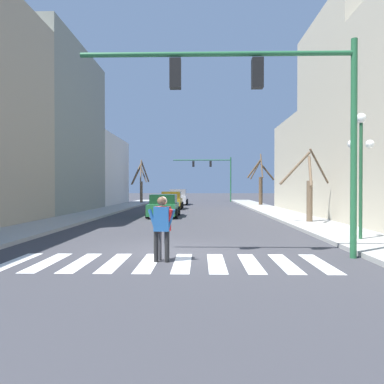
# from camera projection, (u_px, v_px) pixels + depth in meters

# --- Properties ---
(ground_plane) EXTENTS (240.00, 240.00, 0.00)m
(ground_plane) POSITION_uv_depth(u_px,v_px,m) (171.00, 252.00, 11.62)
(ground_plane) COLOR #38383D
(building_row_left) EXTENTS (6.00, 42.34, 13.10)m
(building_row_left) POSITION_uv_depth(u_px,v_px,m) (26.00, 138.00, 26.20)
(building_row_left) COLOR gray
(building_row_left) RESTS_ON ground_plane
(crosswalk_stripes) EXTENTS (8.55, 2.60, 0.01)m
(crosswalk_stripes) POSITION_uv_depth(u_px,v_px,m) (165.00, 263.00, 9.89)
(crosswalk_stripes) COLOR white
(crosswalk_stripes) RESTS_ON ground_plane
(traffic_signal_near) EXTENTS (7.83, 0.28, 6.18)m
(traffic_signal_near) POSITION_uv_depth(u_px,v_px,m) (271.00, 98.00, 10.55)
(traffic_signal_near) COLOR #236038
(traffic_signal_near) RESTS_ON ground_plane
(traffic_signal_far) EXTENTS (8.25, 0.28, 6.31)m
(traffic_signal_far) POSITION_uv_depth(u_px,v_px,m) (213.00, 169.00, 53.09)
(traffic_signal_far) COLOR #236038
(traffic_signal_far) RESTS_ON ground_plane
(street_lamp_right_corner) EXTENTS (0.95, 0.36, 4.51)m
(street_lamp_right_corner) POSITION_uv_depth(u_px,v_px,m) (361.00, 150.00, 13.39)
(street_lamp_right_corner) COLOR #1E4C2D
(street_lamp_right_corner) RESTS_ON sidewalk_right
(car_at_intersection) EXTENTS (2.20, 4.72, 1.81)m
(car_at_intersection) POSITION_uv_depth(u_px,v_px,m) (178.00, 197.00, 43.62)
(car_at_intersection) COLOR silver
(car_at_intersection) RESTS_ON ground_plane
(car_driving_toward_lane) EXTENTS (2.07, 4.65, 1.53)m
(car_driving_toward_lane) POSITION_uv_depth(u_px,v_px,m) (164.00, 206.00, 25.51)
(car_driving_toward_lane) COLOR #236B38
(car_driving_toward_lane) RESTS_ON ground_plane
(car_parked_left_far) EXTENTS (2.08, 4.10, 1.63)m
(car_parked_left_far) POSITION_uv_depth(u_px,v_px,m) (172.00, 201.00, 34.86)
(car_parked_left_far) COLOR #A38423
(car_parked_left_far) RESTS_ON ground_plane
(pedestrian_on_right_sidewalk) EXTENTS (0.60, 0.59, 1.75)m
(pedestrian_on_right_sidewalk) POSITION_uv_depth(u_px,v_px,m) (163.00, 223.00, 10.13)
(pedestrian_on_right_sidewalk) COLOR #4C4C51
(pedestrian_on_right_sidewalk) RESTS_ON ground_plane
(pedestrian_on_left_sidewalk) EXTENTS (0.75, 0.25, 1.75)m
(pedestrian_on_left_sidewalk) POSITION_uv_depth(u_px,v_px,m) (162.00, 223.00, 9.98)
(pedestrian_on_left_sidewalk) COLOR black
(pedestrian_on_left_sidewalk) RESTS_ON ground_plane
(street_tree_left_mid) EXTENTS (2.91, 2.06, 3.99)m
(street_tree_left_mid) POSITION_uv_depth(u_px,v_px,m) (308.00, 190.00, 20.26)
(street_tree_left_mid) COLOR brown
(street_tree_left_mid) RESTS_ON sidewalk_right
(street_tree_right_far) EXTENTS (2.14, 2.25, 5.31)m
(street_tree_right_far) POSITION_uv_depth(u_px,v_px,m) (141.00, 182.00, 46.37)
(street_tree_right_far) COLOR brown
(street_tree_right_far) RESTS_ON sidewalk_left
(street_tree_right_near) EXTENTS (2.97, 2.22, 5.49)m
(street_tree_right_near) POSITION_uv_depth(u_px,v_px,m) (260.00, 183.00, 40.15)
(street_tree_right_near) COLOR brown
(street_tree_right_near) RESTS_ON sidewalk_right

